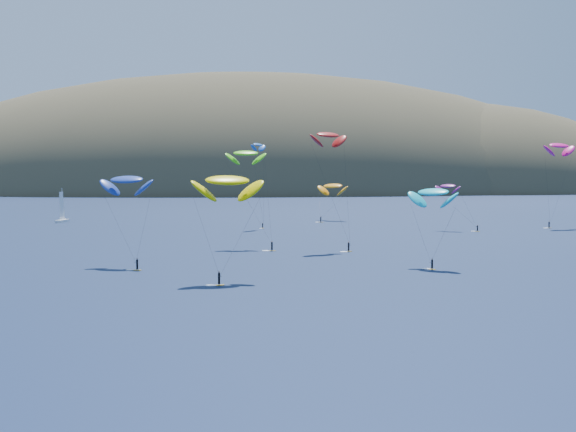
# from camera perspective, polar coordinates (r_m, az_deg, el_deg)

# --- Properties ---
(ground) EXTENTS (2800.00, 2800.00, 0.00)m
(ground) POSITION_cam_1_polar(r_m,az_deg,el_deg) (81.21, 4.61, -9.85)
(ground) COLOR black
(ground) RESTS_ON ground
(island) EXTENTS (730.00, 300.00, 210.00)m
(island) POSITION_cam_1_polar(r_m,az_deg,el_deg) (643.02, -0.79, 0.90)
(island) COLOR #3D3526
(island) RESTS_ON ground
(sailboat) EXTENTS (9.63, 8.25, 11.66)m
(sailboat) POSITION_cam_1_polar(r_m,az_deg,el_deg) (281.80, -15.77, -0.23)
(sailboat) COLOR white
(sailboat) RESTS_ON ground
(kitesurfer_2) EXTENTS (12.49, 10.95, 19.74)m
(kitesurfer_2) POSITION_cam_1_polar(r_m,az_deg,el_deg) (132.81, -4.33, 2.54)
(kitesurfer_2) COLOR yellow
(kitesurfer_2) RESTS_ON ground
(kitesurfer_3) EXTENTS (10.65, 13.66, 24.47)m
(kitesurfer_3) POSITION_cam_1_polar(r_m,az_deg,el_deg) (188.60, -3.02, 4.47)
(kitesurfer_3) COLOR yellow
(kitesurfer_3) RESTS_ON ground
(kitesurfer_4) EXTENTS (6.55, 7.44, 27.44)m
(kitesurfer_4) POSITION_cam_1_polar(r_m,az_deg,el_deg) (245.93, -2.15, 5.08)
(kitesurfer_4) COLOR yellow
(kitesurfer_4) RESTS_ON ground
(kitesurfer_5) EXTENTS (10.10, 10.35, 16.75)m
(kitesurfer_5) POSITION_cam_1_polar(r_m,az_deg,el_deg) (152.57, 10.28, 1.68)
(kitesurfer_5) COLOR yellow
(kitesurfer_5) RESTS_ON ground
(kitesurfer_6) EXTENTS (11.61, 10.90, 15.18)m
(kitesurfer_6) POSITION_cam_1_polar(r_m,az_deg,el_deg) (241.69, 11.31, 2.10)
(kitesurfer_6) COLOR yellow
(kitesurfer_6) RESTS_ON ground
(kitesurfer_8) EXTENTS (12.13, 8.78, 28.44)m
(kitesurfer_8) POSITION_cam_1_polar(r_m,az_deg,el_deg) (262.82, 18.70, 4.77)
(kitesurfer_8) COLOR yellow
(kitesurfer_8) RESTS_ON ground
(kitesurfer_9) EXTENTS (10.26, 11.40, 28.60)m
(kitesurfer_9) POSITION_cam_1_polar(r_m,az_deg,el_deg) (182.74, 2.86, 5.77)
(kitesurfer_9) COLOR yellow
(kitesurfer_9) RESTS_ON ground
(kitesurfer_10) EXTENTS (11.18, 13.52, 19.17)m
(kitesurfer_10) POSITION_cam_1_polar(r_m,az_deg,el_deg) (156.13, -11.40, 2.55)
(kitesurfer_10) COLOR yellow
(kitesurfer_10) RESTS_ON ground
(kitesurfer_11) EXTENTS (12.59, 17.62, 15.21)m
(kitesurfer_11) POSITION_cam_1_polar(r_m,az_deg,el_deg) (281.63, 3.21, 2.15)
(kitesurfer_11) COLOR yellow
(kitesurfer_11) RESTS_ON ground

